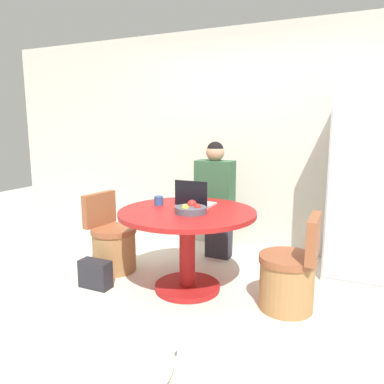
% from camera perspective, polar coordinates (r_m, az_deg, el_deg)
% --- Properties ---
extents(ground_plane, '(12.00, 12.00, 0.00)m').
position_cam_1_polar(ground_plane, '(3.34, -1.81, -16.40)').
color(ground_plane, beige).
extents(wall_back, '(7.00, 0.06, 2.60)m').
position_cam_1_polar(wall_back, '(4.53, 7.74, 7.70)').
color(wall_back, beige).
rests_on(wall_back, ground_plane).
extents(refrigerator, '(0.63, 0.66, 1.78)m').
position_cam_1_polar(refrigerator, '(3.99, 24.76, 0.53)').
color(refrigerator, silver).
rests_on(refrigerator, ground_plane).
extents(dining_table, '(1.23, 1.23, 0.75)m').
position_cam_1_polar(dining_table, '(3.37, -0.73, -6.28)').
color(dining_table, maroon).
rests_on(dining_table, ground_plane).
extents(chair_left_side, '(0.48, 0.47, 0.80)m').
position_cam_1_polar(chair_left_side, '(3.99, -11.98, -7.85)').
color(chair_left_side, '#9E7042').
rests_on(chair_left_side, ground_plane).
extents(chair_right_side, '(0.47, 0.47, 0.80)m').
position_cam_1_polar(chair_right_side, '(3.22, 14.59, -12.50)').
color(chair_right_side, '#9E7042').
rests_on(chair_right_side, ground_plane).
extents(person_seated, '(0.40, 0.37, 1.32)m').
position_cam_1_polar(person_seated, '(4.10, 3.70, -0.73)').
color(person_seated, '#2D2D38').
rests_on(person_seated, ground_plane).
extents(laptop, '(0.32, 0.26, 0.25)m').
position_cam_1_polar(laptop, '(3.49, 0.41, -1.31)').
color(laptop, '#B7B7BC').
rests_on(laptop, dining_table).
extents(fruit_bowl, '(0.27, 0.27, 0.10)m').
position_cam_1_polar(fruit_bowl, '(3.22, -0.16, -2.62)').
color(fruit_bowl, '#4C4C56').
rests_on(fruit_bowl, dining_table).
extents(coffee_cup, '(0.08, 0.08, 0.08)m').
position_cam_1_polar(coffee_cup, '(3.55, -5.08, -1.30)').
color(coffee_cup, '#2D4C84').
rests_on(coffee_cup, dining_table).
extents(cat, '(0.21, 0.49, 0.17)m').
position_cam_1_polar(cat, '(2.45, -4.65, -25.03)').
color(cat, white).
rests_on(cat, ground_plane).
extents(handbag, '(0.30, 0.14, 0.26)m').
position_cam_1_polar(handbag, '(3.67, -14.52, -12.01)').
color(handbag, '#232328').
rests_on(handbag, ground_plane).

